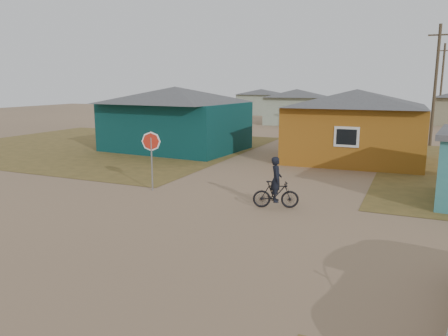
# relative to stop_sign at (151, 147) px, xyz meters

# --- Properties ---
(ground) EXTENTS (120.00, 120.00, 0.00)m
(ground) POSITION_rel_stop_sign_xyz_m (3.91, -3.65, -1.75)
(ground) COLOR #917153
(grass_nw) EXTENTS (20.00, 18.00, 0.00)m
(grass_nw) POSITION_rel_stop_sign_xyz_m (-10.09, 9.35, -1.74)
(grass_nw) COLOR brown
(grass_nw) RESTS_ON ground
(house_teal) EXTENTS (8.93, 7.08, 4.00)m
(house_teal) POSITION_rel_stop_sign_xyz_m (-4.59, 9.85, 0.31)
(house_teal) COLOR #093131
(house_teal) RESTS_ON ground
(house_yellow) EXTENTS (7.72, 6.76, 3.90)m
(house_yellow) POSITION_rel_stop_sign_xyz_m (6.41, 10.34, 0.26)
(house_yellow) COLOR #945816
(house_yellow) RESTS_ON ground
(house_pale_west) EXTENTS (7.04, 6.15, 3.60)m
(house_pale_west) POSITION_rel_stop_sign_xyz_m (-2.09, 30.35, 0.11)
(house_pale_west) COLOR gray
(house_pale_west) RESTS_ON ground
(house_pale_north) EXTENTS (6.28, 5.81, 3.40)m
(house_pale_north) POSITION_rel_stop_sign_xyz_m (-10.09, 42.35, 0.01)
(house_pale_north) COLOR gray
(house_pale_north) RESTS_ON ground
(utility_pole_near) EXTENTS (1.40, 0.20, 8.00)m
(utility_pole_near) POSITION_rel_stop_sign_xyz_m (10.41, 18.35, 2.39)
(utility_pole_near) COLOR #473A2B
(utility_pole_near) RESTS_ON ground
(utility_pole_far) EXTENTS (1.40, 0.20, 8.00)m
(utility_pole_far) POSITION_rel_stop_sign_xyz_m (11.41, 34.35, 2.39)
(utility_pole_far) COLOR #473A2B
(utility_pole_far) RESTS_ON ground
(stop_sign) EXTENTS (0.77, 0.14, 2.36)m
(stop_sign) POSITION_rel_stop_sign_xyz_m (0.00, 0.00, 0.00)
(stop_sign) COLOR gray
(stop_sign) RESTS_ON ground
(cyclist) EXTENTS (1.63, 0.94, 1.78)m
(cyclist) POSITION_rel_stop_sign_xyz_m (5.24, -0.38, -1.10)
(cyclist) COLOR black
(cyclist) RESTS_ON ground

